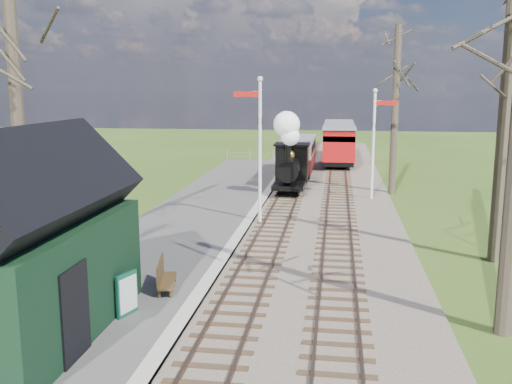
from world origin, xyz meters
TOP-DOWN VIEW (x-y plane):
  - distant_hills at (1.40, 64.38)m, footprint 114.40×48.00m
  - ballast_bed at (1.30, 22.00)m, footprint 8.00×60.00m
  - track_near at (0.00, 22.00)m, footprint 1.60×60.00m
  - track_far at (2.60, 22.00)m, footprint 1.60×60.00m
  - platform at (-3.50, 14.00)m, footprint 5.00×44.00m
  - coping_strip at (-1.20, 14.00)m, footprint 0.40×44.00m
  - station_shed at (-4.30, 4.00)m, footprint 3.25×6.30m
  - semaphore_near at (-0.77, 16.00)m, footprint 1.22×0.24m
  - semaphore_far at (4.37, 22.00)m, footprint 1.22×0.24m
  - bare_trees at (1.33, 10.10)m, footprint 15.51×22.39m
  - fence_line at (0.30, 36.00)m, footprint 12.60×0.08m
  - locomotive at (-0.01, 23.07)m, footprint 1.75×4.09m
  - coach at (0.00, 29.13)m, footprint 2.04×7.01m
  - red_carriage_a at (2.60, 34.25)m, footprint 2.32×5.74m
  - red_carriage_b at (2.60, 39.75)m, footprint 2.32×5.74m
  - sign_board at (-2.58, 5.37)m, footprint 0.31×0.73m
  - bench at (-2.23, 7.25)m, footprint 0.72×1.54m
  - person at (-2.97, 4.71)m, footprint 0.45×0.60m

SIDE VIEW (x-z plane):
  - distant_hills at x=1.40m, z-range -27.22..-5.20m
  - ballast_bed at x=1.30m, z-range 0.00..0.10m
  - track_near at x=0.00m, z-range 0.02..0.17m
  - track_far at x=2.60m, z-range 0.02..0.17m
  - platform at x=-3.50m, z-range 0.00..0.20m
  - coping_strip at x=-1.20m, z-range 0.00..0.21m
  - fence_line at x=0.30m, z-range 0.05..1.05m
  - bench at x=-2.23m, z-range 0.17..1.02m
  - sign_board at x=-2.58m, z-range 0.20..1.28m
  - person at x=-2.97m, z-range 0.20..1.69m
  - coach at x=0.00m, z-range 0.41..2.56m
  - red_carriage_a at x=2.60m, z-range 0.44..2.88m
  - red_carriage_b at x=2.60m, z-range 0.44..2.88m
  - locomotive at x=-0.01m, z-range -0.16..4.22m
  - station_shed at x=-4.30m, z-range -0.12..4.66m
  - semaphore_far at x=4.37m, z-range 0.49..6.21m
  - semaphore_near at x=-0.77m, z-range 0.51..6.73m
  - bare_trees at x=1.33m, z-range -0.79..11.21m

